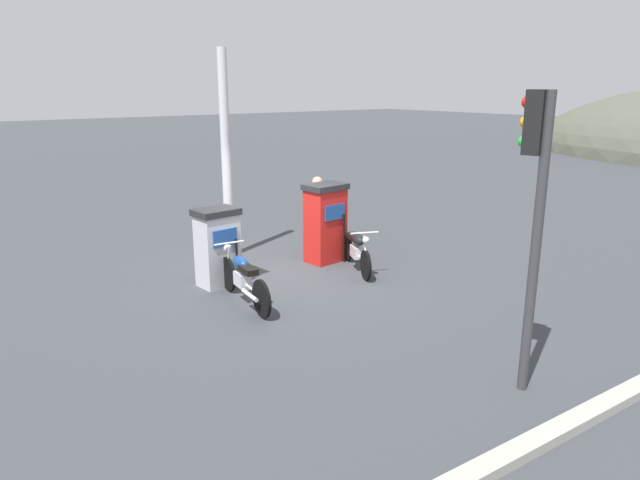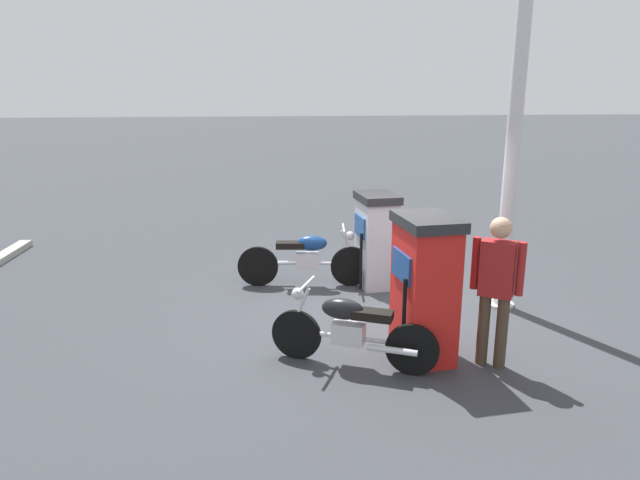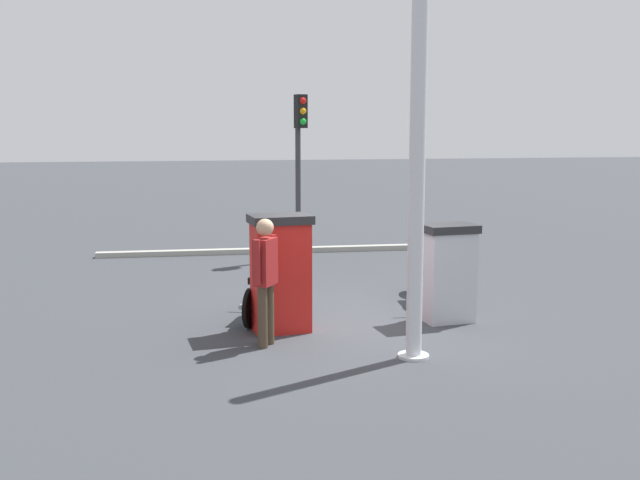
{
  "view_description": "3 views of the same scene",
  "coord_description": "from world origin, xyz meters",
  "px_view_note": "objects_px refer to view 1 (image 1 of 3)",
  "views": [
    {
      "loc": [
        9.2,
        -6.0,
        3.68
      ],
      "look_at": [
        0.62,
        0.46,
        0.79
      ],
      "focal_mm": 32.43,
      "sensor_mm": 36.0,
      "label": 1
    },
    {
      "loc": [
        1.66,
        7.24,
        3.04
      ],
      "look_at": [
        0.79,
        0.09,
        1.13
      ],
      "focal_mm": 32.17,
      "sensor_mm": 36.0,
      "label": 2
    },
    {
      "loc": [
        -10.35,
        2.87,
        2.86
      ],
      "look_at": [
        1.25,
        0.37,
        1.07
      ],
      "focal_mm": 40.85,
      "sensor_mm": 36.0,
      "label": 3
    }
  ],
  "objects_px": {
    "fuel_pump_near": "(218,247)",
    "fuel_pump_far": "(325,223)",
    "motorcycle_near_pump": "(243,277)",
    "attendant_person": "(317,209)",
    "canopy_support_pole": "(226,160)",
    "roadside_traffic_light": "(535,192)",
    "motorcycle_far_pump": "(357,248)"
  },
  "relations": [
    {
      "from": "fuel_pump_far",
      "to": "roadside_traffic_light",
      "type": "xyz_separation_m",
      "value": [
        5.71,
        -1.35,
        1.63
      ]
    },
    {
      "from": "fuel_pump_far",
      "to": "motorcycle_far_pump",
      "type": "distance_m",
      "value": 0.97
    },
    {
      "from": "fuel_pump_near",
      "to": "fuel_pump_far",
      "type": "bearing_deg",
      "value": 90.01
    },
    {
      "from": "fuel_pump_near",
      "to": "motorcycle_far_pump",
      "type": "bearing_deg",
      "value": 71.85
    },
    {
      "from": "motorcycle_far_pump",
      "to": "canopy_support_pole",
      "type": "bearing_deg",
      "value": -147.44
    },
    {
      "from": "motorcycle_far_pump",
      "to": "roadside_traffic_light",
      "type": "relative_size",
      "value": 0.49
    },
    {
      "from": "attendant_person",
      "to": "fuel_pump_near",
      "type": "bearing_deg",
      "value": -76.06
    },
    {
      "from": "motorcycle_near_pump",
      "to": "canopy_support_pole",
      "type": "bearing_deg",
      "value": 156.11
    },
    {
      "from": "fuel_pump_near",
      "to": "canopy_support_pole",
      "type": "height_order",
      "value": "canopy_support_pole"
    },
    {
      "from": "motorcycle_far_pump",
      "to": "attendant_person",
      "type": "bearing_deg",
      "value": 173.59
    },
    {
      "from": "attendant_person",
      "to": "canopy_support_pole",
      "type": "bearing_deg",
      "value": -116.89
    },
    {
      "from": "fuel_pump_near",
      "to": "fuel_pump_far",
      "type": "distance_m",
      "value": 2.55
    },
    {
      "from": "motorcycle_near_pump",
      "to": "roadside_traffic_light",
      "type": "height_order",
      "value": "roadside_traffic_light"
    },
    {
      "from": "fuel_pump_far",
      "to": "roadside_traffic_light",
      "type": "height_order",
      "value": "roadside_traffic_light"
    },
    {
      "from": "fuel_pump_far",
      "to": "attendant_person",
      "type": "height_order",
      "value": "attendant_person"
    },
    {
      "from": "canopy_support_pole",
      "to": "motorcycle_far_pump",
      "type": "bearing_deg",
      "value": 32.56
    },
    {
      "from": "fuel_pump_far",
      "to": "canopy_support_pole",
      "type": "height_order",
      "value": "canopy_support_pole"
    },
    {
      "from": "fuel_pump_far",
      "to": "canopy_support_pole",
      "type": "xyz_separation_m",
      "value": [
        -1.6,
        -1.45,
        1.28
      ]
    },
    {
      "from": "fuel_pump_near",
      "to": "motorcycle_near_pump",
      "type": "bearing_deg",
      "value": -5.19
    },
    {
      "from": "roadside_traffic_light",
      "to": "canopy_support_pole",
      "type": "bearing_deg",
      "value": -179.22
    },
    {
      "from": "motorcycle_near_pump",
      "to": "motorcycle_far_pump",
      "type": "height_order",
      "value": "motorcycle_near_pump"
    },
    {
      "from": "motorcycle_near_pump",
      "to": "motorcycle_far_pump",
      "type": "bearing_deg",
      "value": 94.36
    },
    {
      "from": "fuel_pump_far",
      "to": "motorcycle_far_pump",
      "type": "bearing_deg",
      "value": 8.74
    },
    {
      "from": "motorcycle_near_pump",
      "to": "canopy_support_pole",
      "type": "distance_m",
      "value": 3.38
    },
    {
      "from": "motorcycle_near_pump",
      "to": "roadside_traffic_light",
      "type": "relative_size",
      "value": 0.58
    },
    {
      "from": "motorcycle_far_pump",
      "to": "canopy_support_pole",
      "type": "distance_m",
      "value": 3.39
    },
    {
      "from": "fuel_pump_near",
      "to": "canopy_support_pole",
      "type": "distance_m",
      "value": 2.39
    },
    {
      "from": "fuel_pump_near",
      "to": "attendant_person",
      "type": "height_order",
      "value": "attendant_person"
    },
    {
      "from": "fuel_pump_near",
      "to": "motorcycle_near_pump",
      "type": "xyz_separation_m",
      "value": [
        1.09,
        -0.1,
        -0.28
      ]
    },
    {
      "from": "motorcycle_far_pump",
      "to": "attendant_person",
      "type": "xyz_separation_m",
      "value": [
        -1.59,
        0.18,
        0.53
      ]
    },
    {
      "from": "fuel_pump_near",
      "to": "motorcycle_far_pump",
      "type": "relative_size",
      "value": 0.83
    },
    {
      "from": "fuel_pump_far",
      "to": "motorcycle_near_pump",
      "type": "xyz_separation_m",
      "value": [
        1.09,
        -2.64,
        -0.38
      ]
    }
  ]
}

